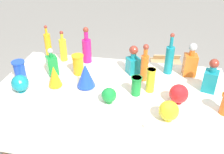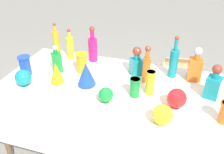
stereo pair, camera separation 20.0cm
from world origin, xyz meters
name	(u,v)px [view 1 (the left image)]	position (x,y,z in m)	size (l,w,h in m)	color
ground_plane	(112,152)	(0.00, 0.00, 0.00)	(40.00, 40.00, 0.00)	gray
display_table	(111,96)	(0.00, -0.04, 0.70)	(1.89, 1.02, 0.76)	white
tall_bottle_0	(87,49)	(-0.32, 0.40, 0.90)	(0.09, 0.09, 0.35)	#C61972
tall_bottle_1	(169,59)	(0.45, 0.33, 0.90)	(0.08, 0.08, 0.38)	teal
tall_bottle_2	(145,65)	(0.25, 0.17, 0.90)	(0.06, 0.06, 0.33)	orange
tall_bottle_3	(63,49)	(-0.56, 0.39, 0.88)	(0.07, 0.07, 0.30)	yellow
tall_bottle_4	(48,45)	(-0.72, 0.42, 0.89)	(0.06, 0.06, 0.34)	orange
square_decanter_0	(52,64)	(-0.56, 0.11, 0.86)	(0.12, 0.12, 0.25)	#198C38
square_decanter_1	(190,62)	(0.63, 0.34, 0.88)	(0.12, 0.12, 0.30)	orange
square_decanter_2	(133,61)	(0.14, 0.27, 0.87)	(0.14, 0.14, 0.26)	teal
square_decanter_3	(211,78)	(0.77, 0.11, 0.88)	(0.13, 0.13, 0.28)	teal
slender_vase_0	(136,85)	(0.20, -0.06, 0.84)	(0.09, 0.09, 0.15)	#198C38
slender_vase_2	(151,80)	(0.31, 0.01, 0.87)	(0.07, 0.07, 0.20)	yellow
slender_vase_3	(78,64)	(-0.34, 0.16, 0.86)	(0.11, 0.11, 0.18)	orange
slender_vase_4	(20,70)	(-0.79, -0.03, 0.86)	(0.11, 0.11, 0.18)	blue
fluted_vase_0	(54,76)	(-0.46, -0.07, 0.86)	(0.11, 0.11, 0.19)	orange
fluted_vase_1	(86,75)	(-0.21, -0.03, 0.87)	(0.15, 0.15, 0.21)	blue
round_bowl_0	(169,111)	(0.45, -0.32, 0.84)	(0.14, 0.14, 0.15)	yellow
round_bowl_1	(179,94)	(0.52, -0.11, 0.84)	(0.14, 0.14, 0.15)	red
round_bowl_2	(20,83)	(-0.70, -0.19, 0.84)	(0.14, 0.14, 0.14)	teal
round_bowl_3	(109,95)	(0.02, -0.20, 0.82)	(0.11, 0.11, 0.12)	#198C38
price_tag_left	(71,117)	(-0.20, -0.44, 0.78)	(0.05, 0.01, 0.04)	white
price_tag_center	(149,127)	(0.33, -0.44, 0.78)	(0.06, 0.01, 0.04)	white
cardboard_box_behind_left	(165,75)	(0.48, 1.29, 0.18)	(0.44, 0.39, 0.44)	tan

